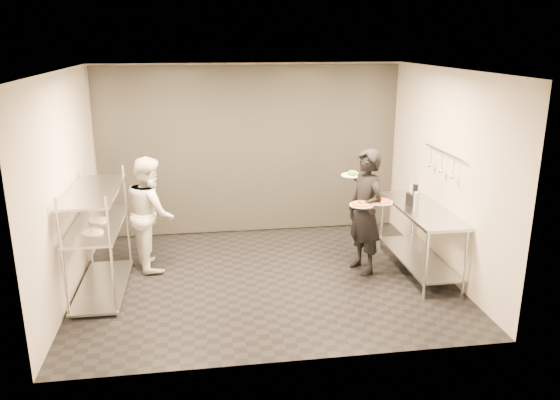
{
  "coord_description": "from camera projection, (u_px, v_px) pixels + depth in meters",
  "views": [
    {
      "loc": [
        -0.82,
        -6.81,
        3.2
      ],
      "look_at": [
        0.21,
        0.09,
        1.1
      ],
      "focal_mm": 35.0,
      "sensor_mm": 36.0,
      "label": 1
    }
  ],
  "objects": [
    {
      "name": "bottle_clear",
      "position": [
        412.0,
        189.0,
        8.06
      ],
      "size": [
        0.06,
        0.06,
        0.21
      ],
      "primitive_type": "cylinder",
      "color": "gray",
      "rests_on": "prep_counter"
    },
    {
      "name": "chef",
      "position": [
        150.0,
        213.0,
        7.7
      ],
      "size": [
        0.79,
        0.92,
        1.62
      ],
      "primitive_type": "imported",
      "rotation": [
        0.0,
        0.0,
        1.83
      ],
      "color": "silver",
      "rests_on": "ground"
    },
    {
      "name": "room_shell",
      "position": [
        255.0,
        161.0,
        8.2
      ],
      "size": [
        5.0,
        4.0,
        2.8
      ],
      "color": "black",
      "rests_on": "ground"
    },
    {
      "name": "pos_monitor",
      "position": [
        412.0,
        201.0,
        7.57
      ],
      "size": [
        0.08,
        0.25,
        0.18
      ],
      "primitive_type": "cube",
      "rotation": [
        0.0,
        0.0,
        0.13
      ],
      "color": "black",
      "rests_on": "prep_counter"
    },
    {
      "name": "waiter",
      "position": [
        365.0,
        212.0,
        7.51
      ],
      "size": [
        0.59,
        0.74,
        1.75
      ],
      "primitive_type": "imported",
      "rotation": [
        0.0,
        0.0,
        -1.26
      ],
      "color": "black",
      "rests_on": "ground"
    },
    {
      "name": "pizza_plate_far",
      "position": [
        380.0,
        201.0,
        7.3
      ],
      "size": [
        0.33,
        0.33,
        0.05
      ],
      "color": "white",
      "rests_on": "waiter"
    },
    {
      "name": "utensil_rail",
      "position": [
        442.0,
        163.0,
        7.39
      ],
      "size": [
        0.07,
        1.2,
        0.31
      ],
      "color": "silver",
      "rests_on": "room_shell"
    },
    {
      "name": "bottle_dark",
      "position": [
        415.0,
        193.0,
        7.83
      ],
      "size": [
        0.07,
        0.07,
        0.24
      ],
      "primitive_type": "cylinder",
      "color": "black",
      "rests_on": "prep_counter"
    },
    {
      "name": "prep_counter",
      "position": [
        420.0,
        228.0,
        7.62
      ],
      "size": [
        0.6,
        1.8,
        0.92
      ],
      "color": "silver",
      "rests_on": "ground"
    },
    {
      "name": "pizza_plate_near",
      "position": [
        362.0,
        204.0,
        7.26
      ],
      "size": [
        0.32,
        0.32,
        0.05
      ],
      "color": "white",
      "rests_on": "waiter"
    },
    {
      "name": "bottle_green",
      "position": [
        416.0,
        202.0,
        7.38
      ],
      "size": [
        0.07,
        0.07,
        0.27
      ],
      "primitive_type": "cylinder",
      "color": "gray",
      "rests_on": "prep_counter"
    },
    {
      "name": "pass_rack",
      "position": [
        98.0,
        235.0,
        6.96
      ],
      "size": [
        0.6,
        1.6,
        1.5
      ],
      "color": "silver",
      "rests_on": "ground"
    },
    {
      "name": "salad_plate",
      "position": [
        352.0,
        174.0,
        7.68
      ],
      "size": [
        0.31,
        0.31,
        0.07
      ],
      "color": "white",
      "rests_on": "waiter"
    }
  ]
}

